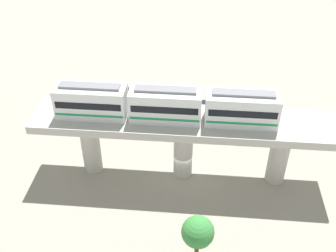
{
  "coord_description": "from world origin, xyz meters",
  "views": [
    {
      "loc": [
        31.11,
        1.27,
        29.28
      ],
      "look_at": [
        -2.5,
        -1.74,
        4.2
      ],
      "focal_mm": 43.61,
      "sensor_mm": 36.0,
      "label": 1
    }
  ],
  "objects_px": {
    "train": "(166,104)",
    "parked_car_silver": "(125,97)",
    "parked_car_red": "(197,110)",
    "tree_near_viaduct": "(198,232)"
  },
  "relations": [
    {
      "from": "train",
      "to": "parked_car_silver",
      "type": "distance_m",
      "value": 16.45
    },
    {
      "from": "train",
      "to": "parked_car_red",
      "type": "distance_m",
      "value": 13.7
    },
    {
      "from": "train",
      "to": "parked_car_silver",
      "type": "relative_size",
      "value": 4.62
    },
    {
      "from": "parked_car_red",
      "to": "parked_car_silver",
      "type": "bearing_deg",
      "value": -89.57
    },
    {
      "from": "train",
      "to": "tree_near_viaduct",
      "type": "bearing_deg",
      "value": 19.01
    },
    {
      "from": "parked_car_red",
      "to": "tree_near_viaduct",
      "type": "bearing_deg",
      "value": 14.26
    },
    {
      "from": "parked_car_silver",
      "to": "train",
      "type": "bearing_deg",
      "value": 36.26
    },
    {
      "from": "parked_car_silver",
      "to": "tree_near_viaduct",
      "type": "bearing_deg",
      "value": 32.95
    },
    {
      "from": "train",
      "to": "tree_near_viaduct",
      "type": "xyz_separation_m",
      "value": [
        10.16,
        3.5,
        -5.19
      ]
    },
    {
      "from": "train",
      "to": "tree_near_viaduct",
      "type": "height_order",
      "value": "train"
    }
  ]
}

